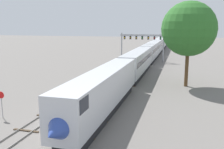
{
  "coord_description": "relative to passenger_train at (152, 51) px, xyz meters",
  "views": [
    {
      "loc": [
        10.1,
        -21.23,
        9.7
      ],
      "look_at": [
        1.0,
        12.0,
        3.0
      ],
      "focal_mm": 40.49,
      "sensor_mm": 36.0,
      "label": 1
    }
  ],
  "objects": [
    {
      "name": "ground_plane",
      "position": [
        -2.0,
        -51.5,
        -2.61
      ],
      "size": [
        400.0,
        400.0,
        0.0
      ],
      "primitive_type": "plane",
      "color": "slate"
    },
    {
      "name": "track_main",
      "position": [
        0.0,
        8.5,
        -2.54
      ],
      "size": [
        2.6,
        200.0,
        0.16
      ],
      "color": "slate",
      "rests_on": "ground"
    },
    {
      "name": "track_near",
      "position": [
        -5.5,
        -11.5,
        -2.54
      ],
      "size": [
        2.6,
        160.0,
        0.16
      ],
      "color": "slate",
      "rests_on": "ground"
    },
    {
      "name": "passenger_train",
      "position": [
        0.0,
        0.0,
        0.0
      ],
      "size": [
        3.04,
        115.38,
        4.8
      ],
      "color": "silver",
      "rests_on": "ground"
    },
    {
      "name": "signal_gantry",
      "position": [
        -2.25,
        -3.71,
        3.12
      ],
      "size": [
        12.1,
        0.49,
        7.71
      ],
      "color": "#999BA0",
      "rests_on": "ground"
    },
    {
      "name": "stop_sign",
      "position": [
        -10.0,
        -51.04,
        -0.74
      ],
      "size": [
        0.76,
        0.08,
        2.88
      ],
      "color": "gray",
      "rests_on": "ground"
    },
    {
      "name": "trackside_tree_left",
      "position": [
        9.12,
        -31.01,
        6.57
      ],
      "size": [
        8.56,
        8.56,
        13.48
      ],
      "color": "brown",
      "rests_on": "ground"
    }
  ]
}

